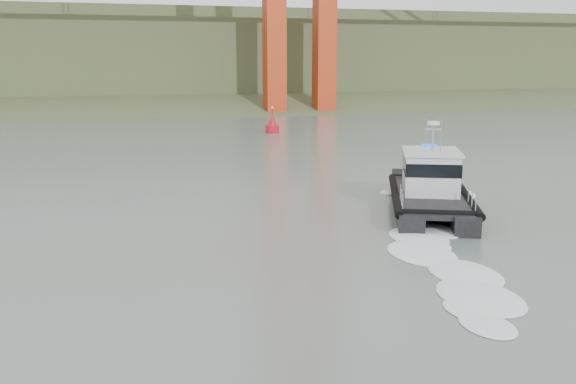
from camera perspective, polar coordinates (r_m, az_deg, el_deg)
The scene contains 4 objects.
ground at distance 23.79m, azimuth 5.33°, elevation -9.66°, with size 400.00×400.00×0.00m, color slate.
headlands at distance 146.23m, azimuth -13.60°, elevation 10.96°, with size 500.00×105.36×27.12m.
patrol_boat at distance 37.71m, azimuth 12.54°, elevation 0.34°, with size 8.10×11.69×5.34m.
nav_buoy at distance 75.00m, azimuth -1.40°, elevation 5.91°, with size 1.57×1.57×3.26m.
Camera 1 is at (-8.39, -20.48, 8.74)m, focal length 40.00 mm.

